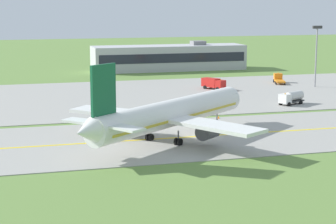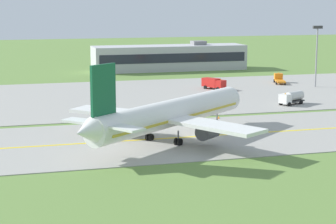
# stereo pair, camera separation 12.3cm
# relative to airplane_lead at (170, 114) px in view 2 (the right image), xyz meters

# --- Properties ---
(ground_plane) EXTENTS (500.00, 500.00, 0.00)m
(ground_plane) POSITION_rel_airplane_lead_xyz_m (5.72, 1.63, -4.13)
(ground_plane) COLOR olive
(taxiway_strip) EXTENTS (240.00, 28.00, 0.10)m
(taxiway_strip) POSITION_rel_airplane_lead_xyz_m (5.72, 1.63, -4.08)
(taxiway_strip) COLOR #9E9B93
(taxiway_strip) RESTS_ON ground
(apron_pad) EXTENTS (140.00, 52.00, 0.10)m
(apron_pad) POSITION_rel_airplane_lead_xyz_m (15.72, 43.63, -4.08)
(apron_pad) COLOR #9E9B93
(apron_pad) RESTS_ON ground
(taxiway_centreline) EXTENTS (220.00, 0.60, 0.01)m
(taxiway_centreline) POSITION_rel_airplane_lead_xyz_m (5.72, 1.63, -4.03)
(taxiway_centreline) COLOR yellow
(taxiway_centreline) RESTS_ON taxiway_strip
(airplane_lead) EXTENTS (33.20, 29.38, 12.70)m
(airplane_lead) POSITION_rel_airplane_lead_xyz_m (0.00, 0.00, 0.00)
(airplane_lead) COLOR white
(airplane_lead) RESTS_ON ground
(service_truck_baggage) EXTENTS (3.84, 6.72, 2.59)m
(service_truck_baggage) POSITION_rel_airplane_lead_xyz_m (43.96, 54.83, -2.95)
(service_truck_baggage) COLOR orange
(service_truck_baggage) RESTS_ON ground
(service_truck_fuel) EXTENTS (4.70, 6.24, 2.60)m
(service_truck_fuel) POSITION_rel_airplane_lead_xyz_m (24.41, 48.95, -2.60)
(service_truck_fuel) COLOR red
(service_truck_fuel) RESTS_ON ground
(service_truck_catering) EXTENTS (6.28, 4.54, 2.65)m
(service_truck_catering) POSITION_rel_airplane_lead_xyz_m (32.17, 24.51, -2.60)
(service_truck_catering) COLOR silver
(service_truck_catering) RESTS_ON ground
(terminal_building) EXTENTS (45.74, 10.64, 8.57)m
(terminal_building) POSITION_rel_airplane_lead_xyz_m (25.42, 91.10, -0.42)
(terminal_building) COLOR #B2B2B7
(terminal_building) RESTS_ON ground
(apron_light_mast) EXTENTS (2.40, 0.50, 14.70)m
(apron_light_mast) POSITION_rel_airplane_lead_xyz_m (49.33, 46.15, 5.19)
(apron_light_mast) COLOR gray
(apron_light_mast) RESTS_ON ground
(traffic_cone_near_edge) EXTENTS (0.44, 0.44, 0.60)m
(traffic_cone_near_edge) POSITION_rel_airplane_lead_xyz_m (1.98, 13.90, -3.83)
(traffic_cone_near_edge) COLOR orange
(traffic_cone_near_edge) RESTS_ON ground
(traffic_cone_mid_edge) EXTENTS (0.44, 0.44, 0.60)m
(traffic_cone_mid_edge) POSITION_rel_airplane_lead_xyz_m (13.01, 14.41, -3.83)
(traffic_cone_mid_edge) COLOR orange
(traffic_cone_mid_edge) RESTS_ON ground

